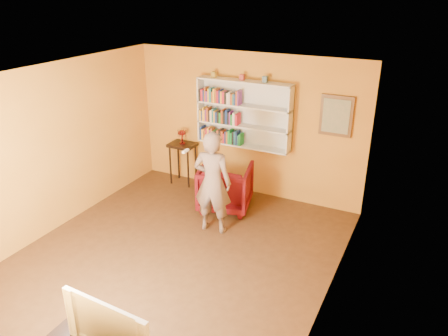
{
  "coord_description": "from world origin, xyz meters",
  "views": [
    {
      "loc": [
        3.13,
        -4.7,
        3.81
      ],
      "look_at": [
        0.4,
        0.75,
        1.21
      ],
      "focal_mm": 35.0,
      "sensor_mm": 36.0,
      "label": 1
    }
  ],
  "objects_px": {
    "bookshelf": "(245,114)",
    "television": "(114,322)",
    "console_table": "(183,151)",
    "armchair": "(225,187)",
    "ruby_lustre": "(182,134)",
    "person": "(213,183)"
  },
  "relations": [
    {
      "from": "ruby_lustre",
      "to": "armchair",
      "type": "height_order",
      "value": "ruby_lustre"
    },
    {
      "from": "television",
      "to": "ruby_lustre",
      "type": "bearing_deg",
      "value": 116.77
    },
    {
      "from": "television",
      "to": "person",
      "type": "bearing_deg",
      "value": 103.43
    },
    {
      "from": "armchair",
      "to": "bookshelf",
      "type": "bearing_deg",
      "value": -106.39
    },
    {
      "from": "armchair",
      "to": "person",
      "type": "distance_m",
      "value": 0.93
    },
    {
      "from": "ruby_lustre",
      "to": "television",
      "type": "distance_m",
      "value": 4.93
    },
    {
      "from": "television",
      "to": "armchair",
      "type": "bearing_deg",
      "value": 103.62
    },
    {
      "from": "bookshelf",
      "to": "television",
      "type": "height_order",
      "value": "bookshelf"
    },
    {
      "from": "bookshelf",
      "to": "television",
      "type": "bearing_deg",
      "value": -81.25
    },
    {
      "from": "television",
      "to": "bookshelf",
      "type": "bearing_deg",
      "value": 101.58
    },
    {
      "from": "armchair",
      "to": "person",
      "type": "xyz_separation_m",
      "value": [
        0.16,
        -0.8,
        0.44
      ]
    },
    {
      "from": "console_table",
      "to": "armchair",
      "type": "height_order",
      "value": "console_table"
    },
    {
      "from": "bookshelf",
      "to": "console_table",
      "type": "distance_m",
      "value": 1.57
    },
    {
      "from": "console_table",
      "to": "television",
      "type": "height_order",
      "value": "television"
    },
    {
      "from": "console_table",
      "to": "bookshelf",
      "type": "bearing_deg",
      "value": 7.1
    },
    {
      "from": "console_table",
      "to": "ruby_lustre",
      "type": "bearing_deg",
      "value": 153.43
    },
    {
      "from": "ruby_lustre",
      "to": "armchair",
      "type": "bearing_deg",
      "value": -24.89
    },
    {
      "from": "console_table",
      "to": "armchair",
      "type": "relative_size",
      "value": 0.93
    },
    {
      "from": "bookshelf",
      "to": "television",
      "type": "relative_size",
      "value": 1.77
    },
    {
      "from": "bookshelf",
      "to": "ruby_lustre",
      "type": "height_order",
      "value": "bookshelf"
    },
    {
      "from": "bookshelf",
      "to": "console_table",
      "type": "bearing_deg",
      "value": -172.9
    },
    {
      "from": "armchair",
      "to": "television",
      "type": "xyz_separation_m",
      "value": [
        0.75,
        -3.92,
        0.39
      ]
    }
  ]
}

